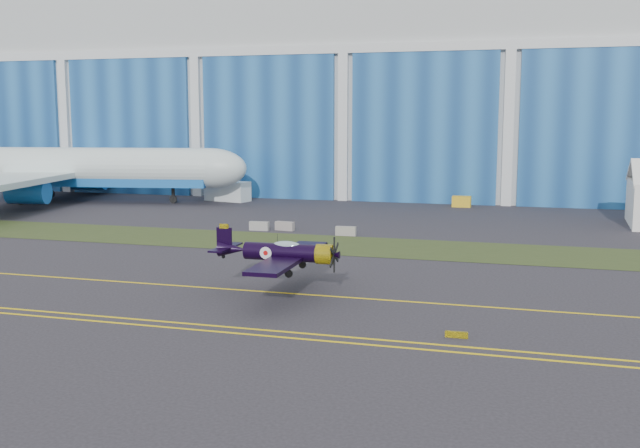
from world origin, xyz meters
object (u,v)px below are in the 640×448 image
(jetliner, at_px, (52,124))
(tug, at_px, (462,202))
(warbird, at_px, (281,252))
(shipping_container, at_px, (228,191))

(jetliner, distance_m, tug, 55.81)
(warbird, distance_m, tug, 52.20)
(warbird, relative_size, shipping_container, 1.84)
(tug, bearing_deg, jetliner, -171.13)
(warbird, distance_m, shipping_container, 55.69)
(jetliner, relative_size, tug, 28.71)
(jetliner, xyz_separation_m, tug, (54.15, 9.29, -9.81))
(warbird, relative_size, jetliner, 0.17)
(jetliner, relative_size, shipping_container, 10.88)
(jetliner, xyz_separation_m, shipping_container, (22.44, 7.23, -9.15))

